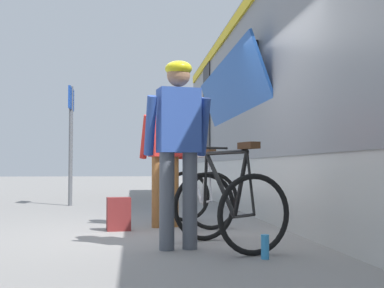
{
  "coord_description": "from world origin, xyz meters",
  "views": [
    {
      "loc": [
        -0.53,
        -5.98,
        0.76
      ],
      "look_at": [
        0.19,
        0.38,
        1.05
      ],
      "focal_mm": 48.84,
      "sensor_mm": 36.0,
      "label": 1
    }
  ],
  "objects": [
    {
      "name": "bicycle_far_black",
      "position": [
        0.36,
        -1.07,
        0.4
      ],
      "size": [
        0.99,
        1.23,
        0.99
      ],
      "color": "black",
      "rests_on": "ground"
    },
    {
      "name": "water_bottle_near_the_bikes",
      "position": [
        0.56,
        -1.71,
        0.1
      ],
      "size": [
        0.07,
        0.07,
        0.2
      ],
      "primitive_type": "cylinder",
      "color": "#338CCC",
      "rests_on": "ground"
    },
    {
      "name": "platform_sign_post",
      "position": [
        -1.77,
        4.69,
        1.62
      ],
      "size": [
        0.08,
        0.7,
        2.4
      ],
      "color": "#595B60",
      "rests_on": "ground"
    },
    {
      "name": "cyclist_far_in_blue",
      "position": [
        -0.11,
        -1.13,
        1.05
      ],
      "size": [
        0.64,
        0.38,
        1.76
      ],
      "color": "#4C515B",
      "rests_on": "ground"
    },
    {
      "name": "backpack_on_platform",
      "position": [
        -0.7,
        0.4,
        0.2
      ],
      "size": [
        0.3,
        0.22,
        0.4
      ],
      "primitive_type": "cube",
      "rotation": [
        0.0,
        0.0,
        0.13
      ],
      "color": "maroon",
      "rests_on": "ground"
    },
    {
      "name": "cyclist_near_in_red",
      "position": [
        -0.12,
        0.7,
        1.05
      ],
      "size": [
        0.66,
        0.42,
        1.76
      ],
      "color": "#935B2D",
      "rests_on": "ground"
    },
    {
      "name": "bicycle_near_silver",
      "position": [
        0.32,
        0.85,
        0.4
      ],
      "size": [
        0.92,
        1.2,
        0.99
      ],
      "color": "black",
      "rests_on": "ground"
    },
    {
      "name": "ground_plane",
      "position": [
        0.0,
        0.0,
        0.0
      ],
      "size": [
        80.0,
        80.0,
        0.0
      ],
      "primitive_type": "plane",
      "color": "gray"
    }
  ]
}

